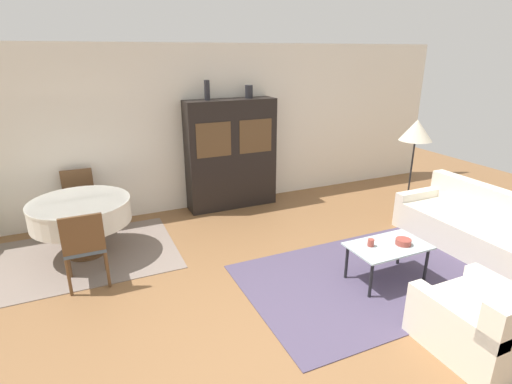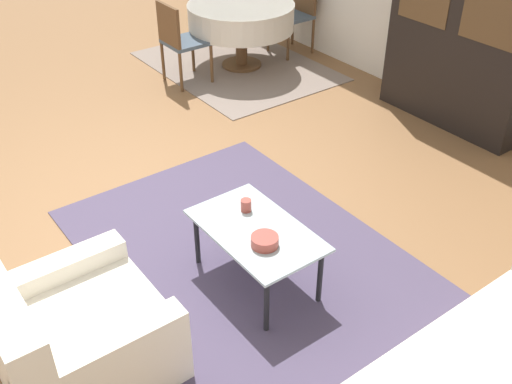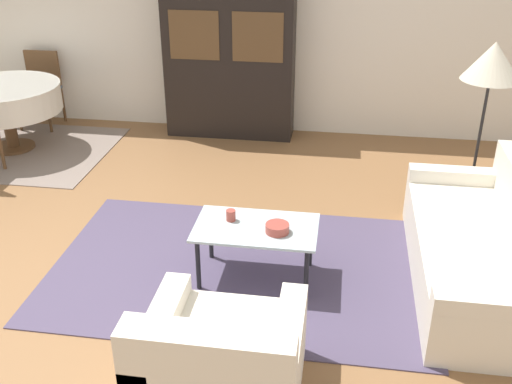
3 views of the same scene
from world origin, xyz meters
The scene contains 16 objects.
ground_plane centered at (0.00, 0.00, 0.00)m, with size 14.00×14.00×0.00m, color brown.
wall_back centered at (0.00, 3.63, 1.35)m, with size 10.00×0.06×2.70m.
area_rug centered at (1.27, 0.46, 0.01)m, with size 2.99×1.95×0.01m.
dining_rug centered at (-1.83, 2.45, 0.01)m, with size 2.33×1.73×0.01m.
couch centered at (3.13, 0.54, 0.28)m, with size 0.92×2.03×0.80m.
armchair centered at (1.40, -0.93, 0.28)m, with size 0.91×0.92×0.77m.
coffee_table centered at (1.41, 0.36, 0.41)m, with size 0.93×0.56×0.45m.
display_cabinet centered at (0.63, 3.38, 0.92)m, with size 1.52×0.41×1.84m.
dining_table centered at (-1.79, 2.50, 0.61)m, with size 1.26×1.26×0.75m.
dining_chair_near centered at (-1.79, 1.66, 0.54)m, with size 0.44×0.44×0.92m.
dining_chair_far centered at (-1.79, 3.35, 0.54)m, with size 0.44×0.44×0.92m.
floor_lamp centered at (3.26, 1.93, 1.35)m, with size 0.52×0.52×1.55m.
cup centered at (1.20, 0.42, 0.50)m, with size 0.07×0.07×0.09m.
bowl centered at (1.58, 0.30, 0.49)m, with size 0.18×0.18×0.07m.
vase_tall centered at (0.25, 3.38, 2.00)m, with size 0.09×0.09×0.31m.
vase_short centered at (0.97, 3.38, 1.95)m, with size 0.13×0.13×0.21m.
Camera 1 is at (-1.69, -2.78, 2.58)m, focal length 28.00 mm.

